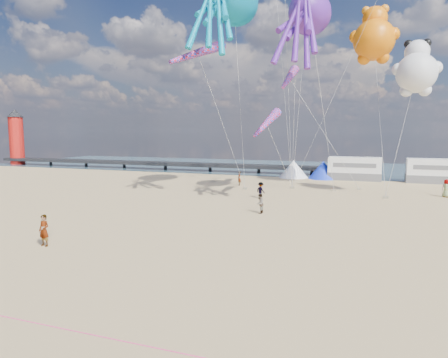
# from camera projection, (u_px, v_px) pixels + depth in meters

# --- Properties ---
(ground) EXTENTS (120.00, 120.00, 0.00)m
(ground) POSITION_uv_depth(u_px,v_px,m) (176.00, 281.00, 17.15)
(ground) COLOR tan
(ground) RESTS_ON ground
(water) EXTENTS (120.00, 120.00, 0.00)m
(water) POSITION_uv_depth(u_px,v_px,m) (320.00, 168.00, 68.52)
(water) COLOR #325260
(water) RESTS_ON ground
(pier) EXTENTS (60.00, 3.00, 0.50)m
(pier) POSITION_uv_depth(u_px,v_px,m) (144.00, 163.00, 67.54)
(pier) COLOR black
(pier) RESTS_ON ground
(lighthouse) EXTENTS (2.60, 2.60, 9.00)m
(lighthouse) POSITION_uv_depth(u_px,v_px,m) (17.00, 141.00, 76.53)
(lighthouse) COLOR #A5140F
(lighthouse) RESTS_ON ground
(motorhome_0) EXTENTS (6.60, 2.50, 3.00)m
(motorhome_0) POSITION_uv_depth(u_px,v_px,m) (354.00, 169.00, 52.32)
(motorhome_0) COLOR silver
(motorhome_0) RESTS_ON ground
(motorhome_1) EXTENTS (6.60, 2.50, 3.00)m
(motorhome_1) POSITION_uv_depth(u_px,v_px,m) (435.00, 171.00, 49.12)
(motorhome_1) COLOR silver
(motorhome_1) RESTS_ON ground
(tent_white) EXTENTS (4.00, 4.00, 2.40)m
(tent_white) POSITION_uv_depth(u_px,v_px,m) (293.00, 169.00, 55.04)
(tent_white) COLOR white
(tent_white) RESTS_ON ground
(tent_blue) EXTENTS (4.00, 4.00, 2.40)m
(tent_blue) POSITION_uv_depth(u_px,v_px,m) (323.00, 170.00, 53.70)
(tent_blue) COLOR #1933CC
(tent_blue) RESTS_ON ground
(rope_line) EXTENTS (34.00, 0.03, 0.03)m
(rope_line) POSITION_uv_depth(u_px,v_px,m) (104.00, 337.00, 12.48)
(rope_line) COLOR #F2338C
(rope_line) RESTS_ON ground
(standing_person) EXTENTS (0.68, 0.46, 1.80)m
(standing_person) POSITION_uv_depth(u_px,v_px,m) (44.00, 230.00, 22.30)
(standing_person) COLOR tan
(standing_person) RESTS_ON ground
(beachgoer_0) EXTENTS (0.77, 0.72, 1.76)m
(beachgoer_0) POSITION_uv_depth(u_px,v_px,m) (446.00, 188.00, 38.76)
(beachgoer_0) COLOR #7F6659
(beachgoer_0) RESTS_ON ground
(beachgoer_1) EXTENTS (0.50, 0.76, 1.54)m
(beachgoer_1) POSITION_uv_depth(u_px,v_px,m) (260.00, 204.00, 31.17)
(beachgoer_1) COLOR #7F6659
(beachgoer_1) RESTS_ON ground
(beachgoer_2) EXTENTS (0.96, 0.91, 1.57)m
(beachgoer_2) POSITION_uv_depth(u_px,v_px,m) (261.00, 190.00, 38.11)
(beachgoer_2) COLOR #7F6659
(beachgoer_2) RESTS_ON ground
(beachgoer_5) EXTENTS (1.08, 1.58, 1.64)m
(beachgoer_5) POSITION_uv_depth(u_px,v_px,m) (239.00, 178.00, 47.22)
(beachgoer_5) COLOR #7F6659
(beachgoer_5) RESTS_ON ground
(sandbag_a) EXTENTS (0.50, 0.35, 0.22)m
(sandbag_a) POSITION_uv_depth(u_px,v_px,m) (245.00, 188.00, 44.03)
(sandbag_a) COLOR gray
(sandbag_a) RESTS_ON ground
(sandbag_b) EXTENTS (0.50, 0.35, 0.22)m
(sandbag_b) POSITION_uv_depth(u_px,v_px,m) (334.00, 190.00, 42.63)
(sandbag_b) COLOR gray
(sandbag_b) RESTS_ON ground
(sandbag_c) EXTENTS (0.50, 0.35, 0.22)m
(sandbag_c) POSITION_uv_depth(u_px,v_px,m) (386.00, 197.00, 38.09)
(sandbag_c) COLOR gray
(sandbag_c) RESTS_ON ground
(sandbag_d) EXTENTS (0.50, 0.35, 0.22)m
(sandbag_d) POSITION_uv_depth(u_px,v_px,m) (359.00, 189.00, 43.60)
(sandbag_d) COLOR gray
(sandbag_d) RESTS_ON ground
(sandbag_e) EXTENTS (0.50, 0.35, 0.22)m
(sandbag_e) POSITION_uv_depth(u_px,v_px,m) (292.00, 188.00, 44.61)
(sandbag_e) COLOR gray
(sandbag_e) RESTS_ON ground
(kite_octopus_teal) EXTENTS (5.88, 10.30, 11.09)m
(kite_octopus_teal) POSITION_uv_depth(u_px,v_px,m) (234.00, 1.00, 39.26)
(kite_octopus_teal) COLOR #0480A5
(kite_octopus_purple) EXTENTS (4.57, 9.03, 9.95)m
(kite_octopus_purple) POSITION_uv_depth(u_px,v_px,m) (310.00, 13.00, 35.24)
(kite_octopus_purple) COLOR #582095
(kite_panda) EXTENTS (5.29, 5.11, 6.17)m
(kite_panda) POSITION_uv_depth(u_px,v_px,m) (417.00, 73.00, 36.28)
(kite_panda) COLOR silver
(kite_teddy_orange) EXTENTS (5.42, 5.14, 7.14)m
(kite_teddy_orange) POSITION_uv_depth(u_px,v_px,m) (374.00, 40.00, 40.92)
(kite_teddy_orange) COLOR orange
(windsock_left) EXTENTS (3.62, 7.59, 7.66)m
(windsock_left) POSITION_uv_depth(u_px,v_px,m) (198.00, 53.00, 38.22)
(windsock_left) COLOR red
(windsock_mid) EXTENTS (1.20, 5.59, 5.56)m
(windsock_mid) POSITION_uv_depth(u_px,v_px,m) (289.00, 78.00, 40.58)
(windsock_mid) COLOR red
(windsock_right) EXTENTS (2.14, 4.96, 4.89)m
(windsock_right) POSITION_uv_depth(u_px,v_px,m) (266.00, 123.00, 37.65)
(windsock_right) COLOR red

